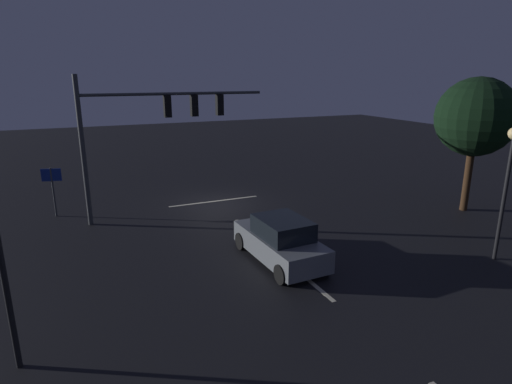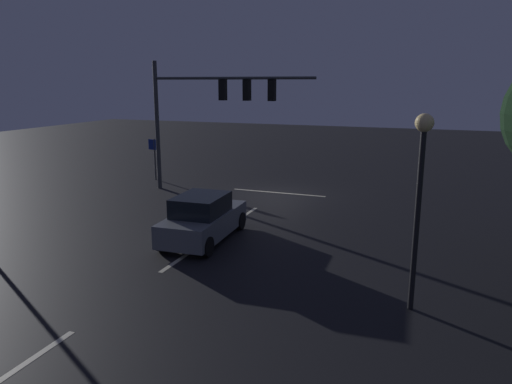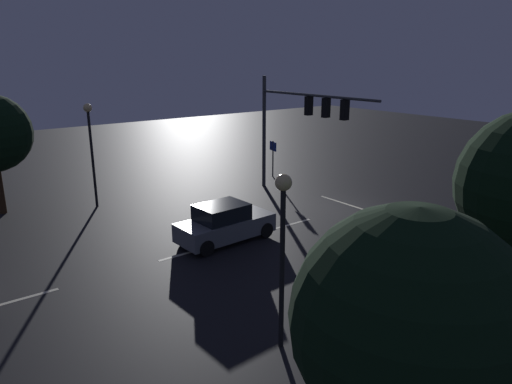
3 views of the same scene
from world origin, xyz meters
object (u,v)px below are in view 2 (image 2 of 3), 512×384
Objects in this scene: traffic_signal_assembly at (210,102)px; street_lamp_left_kerb at (420,175)px; route_sign at (155,150)px; car_approaching at (203,219)px.

street_lamp_left_kerb is at bearing 135.87° from traffic_signal_assembly.
route_sign is at bearing -22.58° from traffic_signal_assembly.
street_lamp_left_kerb reaches higher than route_sign.
route_sign is at bearing -49.55° from car_approaching.
route_sign is (15.09, -12.09, -1.72)m from street_lamp_left_kerb.
traffic_signal_assembly is 1.95× the size of car_approaching.
street_lamp_left_kerb is 19.42m from route_sign.
car_approaching is 8.48m from street_lamp_left_kerb.
car_approaching is 11.86m from route_sign.
traffic_signal_assembly is 14.66m from street_lamp_left_kerb.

